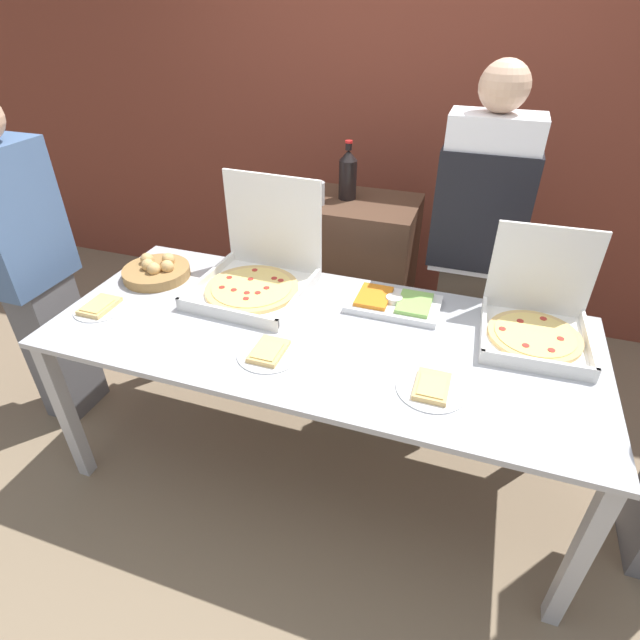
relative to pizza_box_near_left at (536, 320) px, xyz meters
name	(u,v)px	position (x,y,z in m)	size (l,w,h in m)	color
ground_plane	(320,461)	(-0.85, -0.25, -0.90)	(16.00, 16.00, 0.00)	#847056
brick_wall_behind	(408,106)	(-0.85, 1.45, 0.50)	(10.00, 0.06, 2.80)	brown
buffet_table	(320,346)	(-0.85, -0.25, -0.16)	(2.26, 0.96, 0.82)	#B7BABF
pizza_box_near_left	(536,320)	(0.00, 0.00, 0.00)	(0.43, 0.45, 0.42)	white
pizza_box_near_right	(257,272)	(-1.24, -0.01, 0.01)	(0.51, 0.53, 0.49)	white
paper_plate_front_right	(432,387)	(-0.35, -0.48, -0.06)	(0.25, 0.25, 0.03)	white
paper_plate_front_center	(100,307)	(-1.83, -0.41, -0.06)	(0.23, 0.23, 0.03)	white
paper_plate_front_left	(269,352)	(-0.98, -0.47, -0.06)	(0.25, 0.25, 0.03)	white
veggie_tray	(394,303)	(-0.59, 0.03, -0.05)	(0.41, 0.24, 0.05)	white
bread_basket	(157,271)	(-1.76, -0.07, -0.04)	(0.32, 0.32, 0.10)	#9E7542
sideboard_podium	(347,282)	(-0.99, 0.70, -0.38)	(0.76, 0.49, 1.04)	#4C3323
soda_bottle	(348,174)	(-1.02, 0.73, 0.28)	(0.10, 0.10, 0.31)	black
soda_can_silver	(319,193)	(-1.14, 0.59, 0.20)	(0.07, 0.07, 0.12)	silver
soda_can_colored	(304,196)	(-1.20, 0.52, 0.20)	(0.07, 0.07, 0.12)	#334CB2
person_server_vest	(476,238)	(-0.29, 0.47, 0.12)	(0.42, 0.24, 1.79)	#473D33
person_guest_plaid	(31,269)	(-2.31, -0.30, -0.01)	(0.22, 0.40, 1.68)	slate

